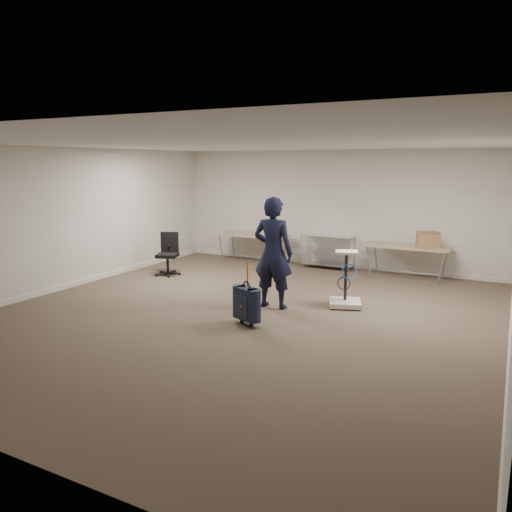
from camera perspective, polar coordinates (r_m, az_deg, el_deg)
The scene contains 10 objects.
ground at distance 8.40m, azimuth -1.60°, elevation -6.69°, with size 9.00×9.00×0.00m, color #3E3126.
room_shell at distance 9.56m, azimuth 2.45°, elevation -4.22°, with size 8.00×9.00×9.00m.
folding_table_left at distance 12.53m, azimuth -0.39°, elevation 2.27°, with size 1.80×0.75×0.73m.
folding_table_right at distance 11.28m, azimuth 16.92°, elevation 0.87°, with size 1.80×0.75×0.73m.
wire_shelf at distance 12.04m, azimuth 8.18°, elevation 0.67°, with size 1.22×0.47×0.80m.
person at distance 8.59m, azimuth 1.97°, elevation 0.37°, with size 0.71×0.46×1.94m, color black.
suitcase at distance 7.77m, azimuth -1.08°, elevation -5.48°, with size 0.42×0.33×1.01m.
office_chair at distance 11.41m, azimuth -10.01°, elevation -0.70°, with size 0.58×0.59×0.95m.
equipment_cart at distance 8.92m, azimuth 10.18°, elevation -4.08°, with size 0.69×0.69×0.99m.
cardboard_box at distance 11.20m, azimuth 19.05°, elevation 1.81°, with size 0.44×0.33×0.33m, color brown.
Camera 1 is at (3.92, -6.99, 2.50)m, focal length 35.00 mm.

